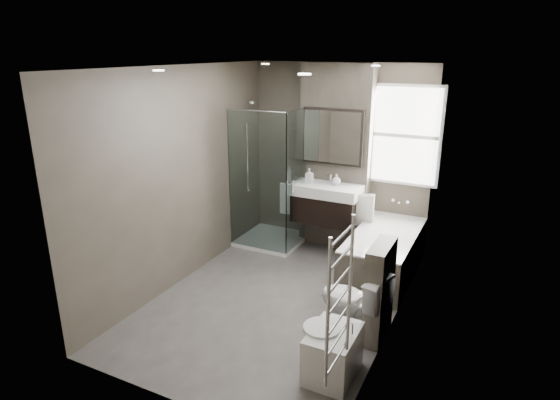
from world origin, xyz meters
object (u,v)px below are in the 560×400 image
Objects in this scene: bathtub at (384,252)px; bidet at (332,352)px; toilet at (353,302)px; vanity at (326,203)px.

bidet is at bearing -87.60° from bathtub.
toilet is 0.71m from bidet.
bidet is (0.09, -2.12, -0.08)m from bathtub.
toilet is at bearing 93.57° from bidet.
vanity is 1.67× the size of bidet.
toilet is at bearing -60.89° from vanity.
bathtub is at bearing -19.37° from vanity.
bidet is at bearing 16.58° from toilet.
vanity is 1.07m from bathtub.
toilet reaches higher than bathtub.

